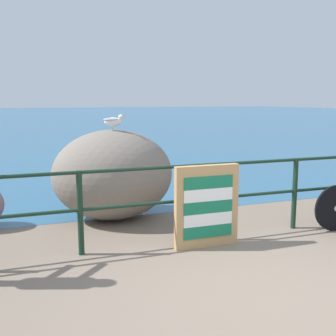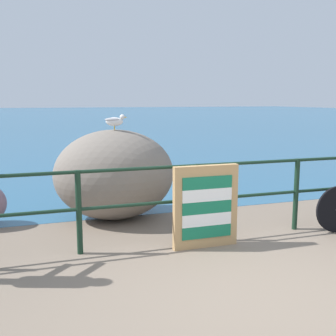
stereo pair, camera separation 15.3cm
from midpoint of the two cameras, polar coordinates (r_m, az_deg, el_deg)
name	(u,v)px [view 1 (the left image)]	position (r m, az deg, el deg)	size (l,w,h in m)	color
ground_plane	(61,134)	(23.32, -14.81, 4.53)	(120.00, 120.00, 0.10)	#756656
sea_surface	(37,115)	(51.26, -17.72, 6.99)	(120.00, 90.00, 0.01)	#285B7F
promenade_railing	(198,193)	(5.36, 3.31, -3.41)	(9.14, 0.07, 1.02)	black
folded_deckchair_stack	(207,206)	(5.17, 4.54, -5.31)	(0.84, 0.10, 1.04)	tan
breakwater_boulder_main	(113,175)	(6.41, -8.30, -0.92)	(1.85, 1.55, 1.38)	slate
seagull	(113,121)	(6.23, -8.29, 6.48)	(0.34, 0.19, 0.23)	gold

